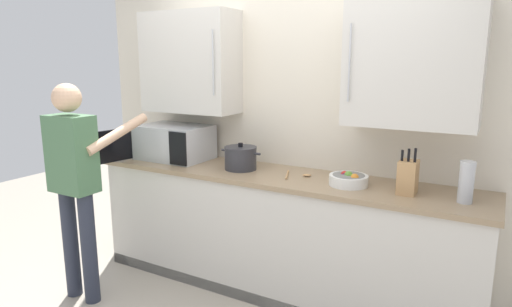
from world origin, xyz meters
The scene contains 9 objects.
back_wall_tiled centered at (0.00, 1.24, 1.52)m, with size 3.75×0.44×2.85m.
counter_unit centered at (0.00, 0.95, 0.46)m, with size 2.97×0.62×0.93m.
microwave_oven centered at (-1.04, 0.98, 1.07)m, with size 0.68×0.84×0.29m.
wooden_spoon centered at (0.15, 0.97, 0.94)m, with size 0.22×0.22×0.02m.
thermos_flask centered at (1.27, 0.90, 1.06)m, with size 0.09×0.09×0.25m.
knife_block centered at (0.94, 0.92, 1.04)m, with size 0.11×0.15×0.30m.
fruit_bowl centered at (0.56, 0.92, 0.97)m, with size 0.26×0.26×0.10m.
stock_pot centered at (-0.31, 0.95, 1.02)m, with size 0.35×0.25×0.21m.
person_figure centered at (-1.20, 0.13, 0.96)m, with size 0.47×0.64×1.61m.
Camera 1 is at (1.43, -1.88, 1.75)m, focal length 30.89 mm.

